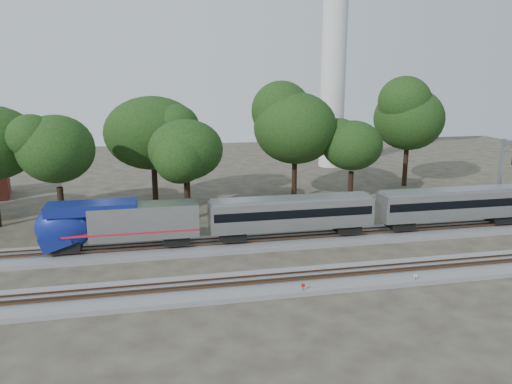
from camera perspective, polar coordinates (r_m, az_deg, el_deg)
ground at (r=44.18m, az=-0.01°, el=-8.63°), size 160.00×160.00×0.00m
track_far at (r=49.62m, az=-1.42°, el=-5.86°), size 160.00×5.00×0.73m
track_near at (r=40.50m, az=1.16°, el=-10.44°), size 160.00×5.00×0.73m
train at (r=57.22m, az=21.66°, el=-1.20°), size 85.73×2.95×4.35m
switch_stand_red at (r=38.92m, az=5.39°, el=-10.84°), size 0.30×0.14×0.99m
switch_stand_white at (r=42.61m, az=17.74°, el=-9.35°), size 0.28×0.09×0.87m
switch_lever at (r=41.09m, az=10.63°, el=-10.40°), size 0.56×0.42×0.30m
tree_2 at (r=56.28m, az=-21.89°, el=4.57°), size 9.02×9.02×12.71m
tree_3 at (r=64.56m, az=-11.75°, el=6.60°), size 9.38×9.38×13.23m
tree_4 at (r=56.82m, az=-8.03°, el=4.80°), size 8.34×8.34×11.76m
tree_5 at (r=65.98m, az=4.50°, el=7.29°), size 9.75×9.75×13.74m
tree_6 at (r=65.84m, az=10.95°, el=5.23°), size 7.62×7.62×10.74m
tree_7 at (r=77.24m, az=17.05°, el=8.00°), size 10.24×10.24×14.43m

